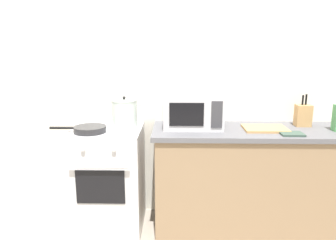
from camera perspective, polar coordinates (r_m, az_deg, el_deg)
back_wall at (r=3.09m, az=2.40°, el=6.03°), size 4.40×0.10×2.50m
lower_cabinet_right at (r=3.03m, az=14.00°, el=-10.38°), size 1.64×0.56×0.88m
countertop_right at (r=2.88m, az=14.49°, el=-1.92°), size 1.70×0.60×0.04m
stove at (r=2.99m, az=-10.38°, el=-10.11°), size 0.60×0.64×0.92m
stock_pot at (r=2.87m, az=-7.60°, el=1.19°), size 0.31×0.23×0.27m
frying_pan at (r=2.75m, az=-13.59°, el=-1.57°), size 0.46×0.26×0.05m
microwave at (r=2.83m, az=4.35°, el=1.71°), size 0.50×0.37×0.30m
cutting_board at (r=2.88m, az=16.57°, el=-1.44°), size 0.36×0.26×0.02m
knife_block at (r=3.11m, az=22.51°, el=0.77°), size 0.13×0.10×0.28m
oven_mitt at (r=2.78m, az=20.79°, el=-2.27°), size 0.18×0.14×0.02m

